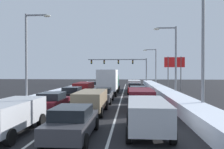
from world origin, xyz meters
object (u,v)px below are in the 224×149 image
Objects in this scene: sedan_gray_center_lane_third at (103,95)px; suv_silver_left_lane_nearest at (9,114)px; box_truck_center_lane_fourth at (108,81)px; traffic_light_gantry at (124,64)px; suv_tan_center_lane_second at (91,100)px; sedan_navy_center_lane_fifth at (113,86)px; street_lamp_right_far at (154,64)px; sedan_white_left_lane_fifth at (93,86)px; sedan_maroon_left_lane_second at (53,102)px; street_lamp_right_near at (198,39)px; suv_red_left_lane_fourth at (84,88)px; sedan_charcoal_center_lane_nearest at (72,122)px; street_lamp_right_mid at (173,56)px; sedan_black_right_lane_third at (138,93)px; suv_silver_right_lane_nearest at (148,113)px; suv_maroon_right_lane_second at (141,97)px; sedan_black_left_lane_third at (72,94)px; street_lamp_left_mid at (29,50)px; sedan_red_right_lane_fourth at (134,88)px; suv_white_right_lane_fifth at (134,84)px; roadside_sign_right at (174,66)px.

sedan_gray_center_lane_third is 0.92× the size of suv_silver_left_lane_nearest.
traffic_light_gantry is (1.48, 23.86, 2.99)m from box_truck_center_lane_fourth.
suv_tan_center_lane_second reaches higher than sedan_navy_center_lane_fifth.
street_lamp_right_far reaches higher than box_truck_center_lane_fourth.
sedan_white_left_lane_fifth is at bearing -136.16° from street_lamp_right_far.
suv_tan_center_lane_second reaches higher than sedan_maroon_left_lane_second.
suv_red_left_lane_fourth is at bearing 130.43° from street_lamp_right_near.
sedan_charcoal_center_lane_nearest is 0.92× the size of suv_silver_left_lane_nearest.
street_lamp_right_mid is at bearing -14.65° from suv_red_left_lane_fourth.
street_lamp_right_far is at bearing 49.28° from sedan_navy_center_lane_fifth.
suv_tan_center_lane_second is (-3.78, -8.31, 0.25)m from sedan_black_right_lane_third.
sedan_navy_center_lane_fifth is at bearing 124.65° from street_lamp_right_mid.
suv_silver_right_lane_nearest is at bearing 17.07° from sedan_charcoal_center_lane_nearest.
suv_tan_center_lane_second is 1.09× the size of sedan_white_left_lane_fifth.
suv_maroon_right_lane_second is 6.34m from street_lamp_right_near.
sedan_charcoal_center_lane_nearest is 1.00× the size of sedan_black_left_lane_third.
street_lamp_left_mid reaches higher than sedan_black_right_lane_third.
sedan_red_right_lane_fourth is 5.79m from suv_white_right_lane_fifth.
sedan_black_left_lane_third is 1.00× the size of sedan_white_left_lane_fifth.
street_lamp_left_mid reaches higher than suv_silver_right_lane_nearest.
sedan_maroon_left_lane_second is 0.82× the size of roadside_sign_right.
suv_maroon_right_lane_second is 0.89× the size of roadside_sign_right.
street_lamp_right_mid reaches higher than sedan_navy_center_lane_fifth.
sedan_black_right_lane_third is 0.92× the size of suv_silver_left_lane_nearest.
sedan_black_right_lane_third is 12.75m from suv_white_right_lane_fifth.
suv_maroon_right_lane_second is at bearing -79.13° from sedan_navy_center_lane_fifth.
box_truck_center_lane_fourth reaches higher than suv_white_right_lane_fifth.
suv_silver_left_lane_nearest is 1.09× the size of sedan_maroon_left_lane_second.
sedan_charcoal_center_lane_nearest is 7.57m from sedan_maroon_left_lane_second.
suv_maroon_right_lane_second is at bearing -34.25° from sedan_black_left_lane_third.
street_lamp_left_mid reaches higher than street_lamp_right_mid.
traffic_light_gantry reaches higher than suv_tan_center_lane_second.
sedan_white_left_lane_fifth is 18.78m from traffic_light_gantry.
street_lamp_left_mid is at bearing -132.91° from box_truck_center_lane_fourth.
box_truck_center_lane_fourth is 7.66m from sedan_navy_center_lane_fifth.
suv_tan_center_lane_second reaches higher than sedan_black_right_lane_third.
suv_silver_left_lane_nearest is (-6.75, -27.06, 0.00)m from suv_white_right_lane_fifth.
suv_silver_right_lane_nearest is 15.90m from street_lamp_left_mid.
sedan_charcoal_center_lane_nearest is at bearing -89.66° from box_truck_center_lane_fourth.
suv_white_right_lane_fifth is at bearing 89.23° from sedan_red_right_lane_fourth.
street_lamp_right_near is at bearing -96.29° from roadside_sign_right.
traffic_light_gantry is (1.35, 16.28, 4.12)m from sedan_navy_center_lane_fifth.
roadside_sign_right is (8.44, -17.23, -0.87)m from traffic_light_gantry.
sedan_black_right_lane_third is 6.27m from box_truck_center_lane_fourth.
sedan_black_right_lane_third is 1.00× the size of sedan_navy_center_lane_fifth.
roadside_sign_right is at bearing -77.43° from street_lamp_right_far.
sedan_white_left_lane_fifth is (-2.93, 19.33, -0.25)m from suv_tan_center_lane_second.
suv_silver_right_lane_nearest is 20.53m from sedan_red_right_lane_fourth.
suv_red_left_lane_fourth is 0.53× the size of street_lamp_right_near.
box_truck_center_lane_fourth is (-0.09, 7.28, 1.14)m from sedan_gray_center_lane_third.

